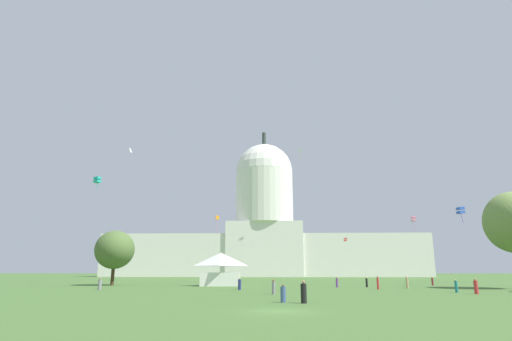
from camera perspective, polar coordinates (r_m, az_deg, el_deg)
name	(u,v)px	position (r m, az deg, el deg)	size (l,w,h in m)	color
ground_plane	(278,311)	(28.16, 3.07, -18.76)	(800.00, 800.00, 0.00)	#42662D
capitol_building	(264,231)	(188.10, 1.17, -8.28)	(140.36, 26.06, 66.24)	silver
event_tent	(221,269)	(74.38, -4.89, -13.29)	(7.16, 6.55, 5.61)	white
tree_west_far	(115,250)	(80.52, -18.85, -10.27)	(10.03, 10.58, 9.66)	#42301E
person_red_front_right	(476,287)	(54.26, 27.99, -13.96)	(0.60, 0.60, 1.67)	red
person_maroon_aisle_center	(432,281)	(82.38, 23.08, -13.84)	(0.39, 0.39, 1.51)	maroon
person_navy_front_center	(240,284)	(58.72, -2.27, -15.35)	(0.54, 0.54, 1.65)	navy
person_teal_back_right	(456,286)	(56.88, 25.82, -14.14)	(0.42, 0.42, 1.55)	#1E757A
person_black_near_tent	(367,282)	(70.26, 14.97, -14.62)	(0.37, 0.37, 1.60)	black
person_tan_lawn_far_right	(407,283)	(67.42, 20.06, -14.28)	(0.39, 0.39, 1.74)	tan
person_grey_deep_crowd	(274,287)	(47.88, 2.43, -15.75)	(0.37, 0.37, 1.61)	gray
person_denim_front_left	(283,294)	(35.72, 3.76, -16.60)	(0.63, 0.63, 1.47)	#3D5684
person_red_mid_left	(378,283)	(62.47, 16.41, -14.63)	(0.41, 0.41, 1.79)	red
person_grey_edge_west	(100,285)	(61.68, -20.67, -14.46)	(0.65, 0.65, 1.60)	gray
person_purple_lawn_far_left	(337,282)	(68.32, 11.07, -14.86)	(0.40, 0.40, 1.62)	#703D93
person_black_back_center	(304,293)	(34.92, 6.57, -16.37)	(0.66, 0.66, 1.78)	black
kite_white_mid	(131,151)	(73.21, -16.85, 2.64)	(0.39, 0.81, 0.85)	white
kite_pink_low	(413,219)	(108.01, 20.82, -6.22)	(1.01, 1.05, 3.67)	pink
kite_red_low	(345,240)	(113.52, 12.18, -9.26)	(0.84, 0.77, 1.02)	red
kite_orange_low	(217,220)	(81.52, -5.34, -6.76)	(0.68, 0.95, 3.71)	orange
kite_lime_high	(300,152)	(171.33, 6.11, 2.57)	(1.70, 0.67, 3.34)	#8CD133
kite_blue_low	(461,210)	(86.82, 26.29, -4.94)	(1.34, 1.30, 3.08)	blue
kite_turquoise_mid	(97,180)	(85.86, -20.98, -1.21)	(1.35, 1.33, 2.60)	teal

